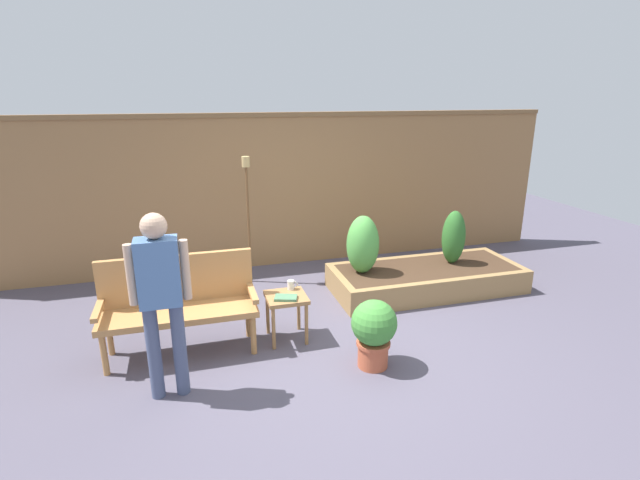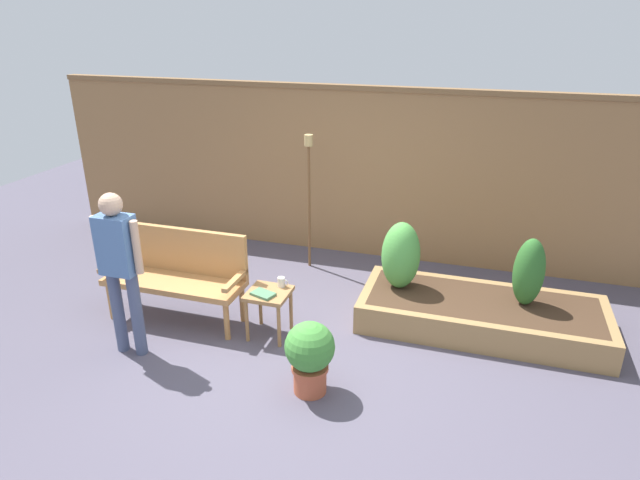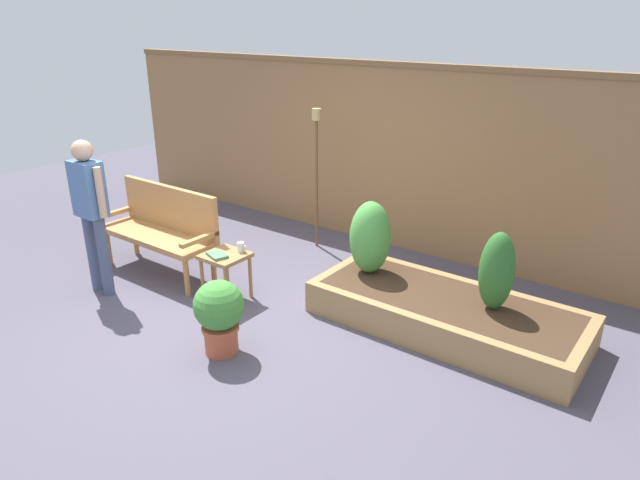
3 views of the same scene
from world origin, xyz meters
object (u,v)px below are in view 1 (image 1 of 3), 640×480
book_on_table (286,298)px  tiki_torch (247,198)px  cup_on_table (291,285)px  shrub_far_corner (454,237)px  shrub_near_bench (363,245)px  side_table (286,303)px  garden_bench (178,298)px  person_by_bench (161,291)px  potted_boxwood (374,329)px

book_on_table → tiki_torch: size_ratio=0.13×
cup_on_table → shrub_far_corner: shrub_far_corner is taller
shrub_near_bench → tiki_torch: size_ratio=0.43×
side_table → cup_on_table: bearing=58.6°
garden_bench → book_on_table: (1.01, -0.17, -0.05)m
person_by_bench → book_on_table: bearing=27.1°
person_by_bench → cup_on_table: bearing=33.0°
shrub_near_bench → shrub_far_corner: 1.24m
garden_bench → potted_boxwood: garden_bench is taller
side_table → tiki_torch: tiki_torch is taller
garden_bench → potted_boxwood: 1.87m
shrub_near_bench → tiki_torch: (-1.26, 0.82, 0.48)m
shrub_near_bench → tiki_torch: 1.58m
side_table → tiki_torch: size_ratio=0.29×
book_on_table → tiki_torch: (-0.11, 1.73, 0.65)m
cup_on_table → person_by_bench: 1.50m
garden_bench → tiki_torch: 1.90m
side_table → cup_on_table: 0.21m
potted_boxwood → shrub_near_bench: size_ratio=0.90×
shrub_near_bench → cup_on_table: bearing=-146.6°
shrub_far_corner → shrub_near_bench: bearing=180.0°
shrub_far_corner → person_by_bench: person_by_bench is taller
shrub_far_corner → tiki_torch: (-2.50, 0.82, 0.50)m
tiki_torch → person_by_bench: (-1.00, -2.30, -0.21)m
side_table → potted_boxwood: 0.97m
cup_on_table → book_on_table: (-0.10, -0.22, -0.04)m
cup_on_table → book_on_table: 0.25m
person_by_bench → garden_bench: bearing=82.0°
cup_on_table → potted_boxwood: size_ratio=0.17×
garden_bench → tiki_torch: bearing=60.2°
garden_bench → shrub_near_bench: (2.16, 0.74, 0.11)m
cup_on_table → tiki_torch: 1.64m
book_on_table → person_by_bench: bearing=-134.6°
book_on_table → shrub_near_bench: size_ratio=0.30×
book_on_table → tiki_torch: 1.85m
cup_on_table → potted_boxwood: (0.57, -0.85, -0.16)m
potted_boxwood → person_by_bench: (-1.78, 0.06, 0.56)m
side_table → person_by_bench: (-1.13, -0.65, 0.54)m
garden_bench → shrub_near_bench: size_ratio=2.01×
side_table → garden_bench: bearing=175.3°
tiki_torch → book_on_table: bearing=-86.3°
book_on_table → tiki_torch: bearing=112.1°
garden_bench → side_table: garden_bench is taller
shrub_far_corner → book_on_table: bearing=-159.1°
potted_boxwood → shrub_far_corner: size_ratio=0.93×
cup_on_table → potted_boxwood: 1.03m
garden_bench → cup_on_table: (1.11, 0.05, -0.02)m
garden_bench → tiki_torch: tiki_torch is taller
side_table → book_on_table: (-0.02, -0.08, 0.10)m
side_table → person_by_bench: 1.41m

